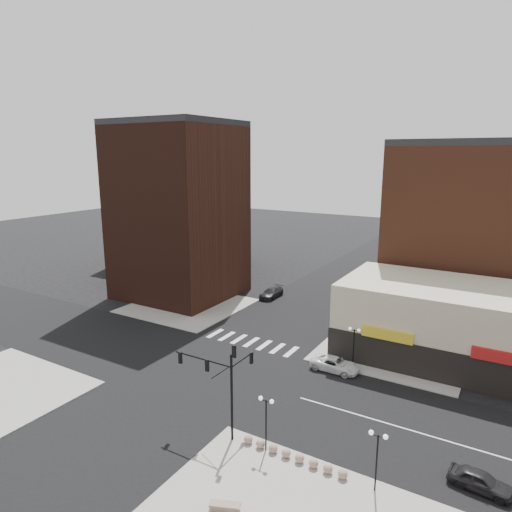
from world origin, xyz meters
The scene contains 18 objects.
ground centered at (0.00, 0.00, 0.00)m, with size 240.00×240.00×0.00m, color black.
road_ew centered at (0.00, 0.00, 0.01)m, with size 200.00×14.00×0.02m, color black.
road_ns centered at (0.00, 0.00, 0.01)m, with size 14.00×200.00×0.02m, color black.
sidewalk_nw centered at (-14.50, 14.50, 0.06)m, with size 15.00×15.00×0.12m, color gray.
sidewalk_ne centered at (14.50, 14.50, 0.06)m, with size 15.00×15.00×0.12m, color gray.
building_nw centered at (-19.00, 18.50, 12.50)m, with size 16.00×15.00×25.00m, color #361911.
building_nw_low centered at (-32.00, 34.00, 6.00)m, with size 20.00×18.00×12.00m, color #361911.
building_ne_midrise centered at (19.00, 29.50, 11.00)m, with size 18.00×15.00×22.00m, color brown.
building_ne_row centered at (21.00, 15.00, 3.30)m, with size 24.20×12.20×8.00m.
traffic_signal centered at (7.24, -7.83, 4.96)m, with size 5.59×3.09×7.77m.
street_lamp_se_a centered at (11.00, -8.00, 3.29)m, with size 1.22×0.32×4.16m.
street_lamp_se_b centered at (19.00, -8.00, 3.29)m, with size 1.22×0.32×4.16m.
street_lamp_ne centered at (12.00, 8.00, 3.29)m, with size 1.22×0.32×4.16m.
bollard_row centered at (13.17, -8.00, 0.45)m, with size 8.00×0.65×0.65m.
white_suv centered at (10.69, 6.50, 0.68)m, with size 2.25×4.87×1.35m, color white.
dark_sedan_east centered at (24.73, -4.35, 0.66)m, with size 1.56×3.87×1.32m, color black.
dark_sedan_north centered at (-6.17, 23.97, 0.72)m, with size 2.03×4.99×1.45m, color black.
stone_bench centered at (11.71, -14.26, 0.36)m, with size 1.96×1.25×0.44m.
Camera 1 is at (25.33, -33.47, 21.14)m, focal length 32.00 mm.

